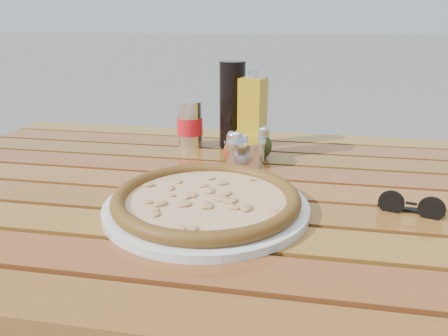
% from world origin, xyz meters
% --- Properties ---
extents(table, '(1.40, 0.90, 0.75)m').
position_xyz_m(table, '(0.00, -0.00, 0.67)').
color(table, '#3D260D').
rests_on(table, ground).
extents(plate, '(0.38, 0.38, 0.01)m').
position_xyz_m(plate, '(-0.00, -0.13, 0.76)').
color(plate, silver).
rests_on(plate, table).
extents(pizza, '(0.40, 0.40, 0.03)m').
position_xyz_m(pizza, '(-0.00, -0.13, 0.77)').
color(pizza, beige).
rests_on(pizza, plate).
extents(pepper_shaker, '(0.06, 0.06, 0.08)m').
position_xyz_m(pepper_shaker, '(0.00, 0.14, 0.79)').
color(pepper_shaker, '#B33514').
rests_on(pepper_shaker, table).
extents(oregano_shaker, '(0.06, 0.06, 0.08)m').
position_xyz_m(oregano_shaker, '(0.06, 0.19, 0.79)').
color(oregano_shaker, '#343E19').
rests_on(oregano_shaker, table).
extents(dark_bottle, '(0.09, 0.09, 0.22)m').
position_xyz_m(dark_bottle, '(-0.03, 0.28, 0.86)').
color(dark_bottle, black).
rests_on(dark_bottle, table).
extents(soda_can, '(0.09, 0.09, 0.12)m').
position_xyz_m(soda_can, '(-0.14, 0.26, 0.81)').
color(soda_can, silver).
rests_on(soda_can, table).
extents(olive_oil_cruet, '(0.07, 0.07, 0.21)m').
position_xyz_m(olive_oil_cruet, '(0.03, 0.21, 0.85)').
color(olive_oil_cruet, '#AD8112').
rests_on(olive_oil_cruet, table).
extents(parmesan_tin, '(0.11, 0.11, 0.07)m').
position_xyz_m(parmesan_tin, '(0.03, 0.14, 0.78)').
color(parmesan_tin, silver).
rests_on(parmesan_tin, table).
extents(sunglasses, '(0.11, 0.04, 0.04)m').
position_xyz_m(sunglasses, '(0.35, -0.08, 0.77)').
color(sunglasses, black).
rests_on(sunglasses, table).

